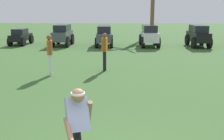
# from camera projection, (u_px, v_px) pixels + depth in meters

# --- Properties ---
(frisbee_thrower) EXTENTS (0.49, 1.12, 1.42)m
(frisbee_thrower) POSITION_uv_depth(u_px,v_px,m) (77.00, 124.00, 4.43)
(frisbee_thrower) COLOR black
(frisbee_thrower) RESTS_ON ground_plane
(teammate_near_sideline) EXTENTS (0.23, 0.50, 1.56)m
(teammate_near_sideline) POSITION_uv_depth(u_px,v_px,m) (105.00, 48.00, 11.39)
(teammate_near_sideline) COLOR black
(teammate_near_sideline) RESTS_ON ground_plane
(teammate_midfield) EXTENTS (0.28, 0.49, 1.56)m
(teammate_midfield) POSITION_uv_depth(u_px,v_px,m) (50.00, 51.00, 10.61)
(teammate_midfield) COLOR silver
(teammate_midfield) RESTS_ON ground_plane
(parked_car_slot_a) EXTENTS (1.13, 2.22, 1.10)m
(parked_car_slot_a) POSITION_uv_depth(u_px,v_px,m) (21.00, 36.00, 19.24)
(parked_car_slot_a) COLOR black
(parked_car_slot_a) RESTS_ON ground_plane
(parked_car_slot_b) EXTENTS (1.20, 2.37, 1.40)m
(parked_car_slot_b) POSITION_uv_depth(u_px,v_px,m) (62.00, 35.00, 18.73)
(parked_car_slot_b) COLOR #474C51
(parked_car_slot_b) RESTS_ON ground_plane
(parked_car_slot_c) EXTENTS (1.24, 2.44, 1.34)m
(parked_car_slot_c) POSITION_uv_depth(u_px,v_px,m) (104.00, 35.00, 18.56)
(parked_car_slot_c) COLOR #474C51
(parked_car_slot_c) RESTS_ON ground_plane
(parked_car_slot_d) EXTENTS (1.25, 2.39, 1.40)m
(parked_car_slot_d) POSITION_uv_depth(u_px,v_px,m) (149.00, 35.00, 18.36)
(parked_car_slot_d) COLOR silver
(parked_car_slot_d) RESTS_ON ground_plane
(parked_car_slot_e) EXTENTS (1.27, 2.39, 1.40)m
(parked_car_slot_e) POSITION_uv_depth(u_px,v_px,m) (198.00, 35.00, 18.26)
(parked_car_slot_e) COLOR black
(parked_car_slot_e) RESTS_ON ground_plane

